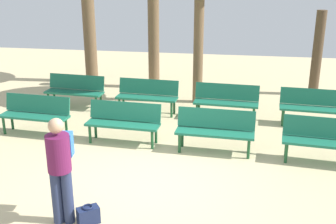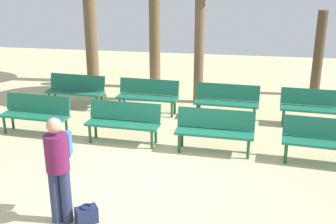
{
  "view_description": "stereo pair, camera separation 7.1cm",
  "coord_description": "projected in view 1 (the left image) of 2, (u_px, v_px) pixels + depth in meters",
  "views": [
    {
      "loc": [
        1.5,
        -6.51,
        3.58
      ],
      "look_at": [
        0.0,
        2.22,
        0.55
      ],
      "focal_mm": 44.47,
      "sensor_mm": 36.0,
      "label": 1
    },
    {
      "loc": [
        1.57,
        -6.5,
        3.58
      ],
      "look_at": [
        0.0,
        2.22,
        0.55
      ],
      "focal_mm": 44.47,
      "sensor_mm": 36.0,
      "label": 2
    }
  ],
  "objects": [
    {
      "name": "handbag",
      "position": [
        88.0,
        215.0,
        6.17
      ],
      "size": [
        0.36,
        0.34,
        0.29
      ],
      "color": "#192347",
      "rests_on": "ground_plane"
    },
    {
      "name": "ground_plane",
      "position": [
        147.0,
        180.0,
        7.47
      ],
      "size": [
        24.0,
        24.0,
        0.0
      ],
      "primitive_type": "plane",
      "color": "#CCB789"
    },
    {
      "name": "bench_r0_c3",
      "position": [
        325.0,
        138.0,
        8.03
      ],
      "size": [
        1.64,
        0.63,
        0.87
      ],
      "rotation": [
        0.0,
        0.0,
        -0.1
      ],
      "color": "#19664C",
      "rests_on": "ground_plane"
    },
    {
      "name": "bench_r0_c1",
      "position": [
        124.0,
        120.0,
        8.99
      ],
      "size": [
        1.62,
        0.57,
        0.87
      ],
      "rotation": [
        0.0,
        0.0,
        -0.06
      ],
      "color": "#19664C",
      "rests_on": "ground_plane"
    },
    {
      "name": "bench_r1_c2",
      "position": [
        226.0,
        100.0,
        10.42
      ],
      "size": [
        1.63,
        0.57,
        0.87
      ],
      "rotation": [
        0.0,
        0.0,
        -0.06
      ],
      "color": "#19664C",
      "rests_on": "ground_plane"
    },
    {
      "name": "tree_3",
      "position": [
        154.0,
        33.0,
        12.83
      ],
      "size": [
        0.34,
        0.34,
        3.48
      ],
      "color": "brown",
      "rests_on": "ground_plane"
    },
    {
      "name": "bench_r1_c1",
      "position": [
        147.0,
        94.0,
        10.87
      ],
      "size": [
        1.63,
        0.58,
        0.87
      ],
      "rotation": [
        0.0,
        0.0,
        -0.06
      ],
      "color": "#19664C",
      "rests_on": "ground_plane"
    },
    {
      "name": "bench_r1_c3",
      "position": [
        314.0,
        105.0,
        9.98
      ],
      "size": [
        1.63,
        0.59,
        0.87
      ],
      "rotation": [
        0.0,
        0.0,
        -0.07
      ],
      "color": "#19664C",
      "rests_on": "ground_plane"
    },
    {
      "name": "bench_r1_c0",
      "position": [
        75.0,
        89.0,
        11.33
      ],
      "size": [
        1.63,
        0.6,
        0.87
      ],
      "rotation": [
        0.0,
        0.0,
        -0.07
      ],
      "color": "#19664C",
      "rests_on": "ground_plane"
    },
    {
      "name": "tree_1",
      "position": [
        317.0,
        54.0,
        12.22
      ],
      "size": [
        0.29,
        0.29,
        2.5
      ],
      "color": "#4C3A28",
      "rests_on": "ground_plane"
    },
    {
      "name": "bench_r0_c0",
      "position": [
        35.0,
        112.0,
        9.48
      ],
      "size": [
        1.63,
        0.6,
        0.87
      ],
      "rotation": [
        0.0,
        0.0,
        -0.07
      ],
      "color": "#19664C",
      "rests_on": "ground_plane"
    },
    {
      "name": "bench_r0_c2",
      "position": [
        215.0,
        128.0,
        8.53
      ],
      "size": [
        1.62,
        0.55,
        0.87
      ],
      "rotation": [
        0.0,
        0.0,
        -0.04
      ],
      "color": "#19664C",
      "rests_on": "ground_plane"
    },
    {
      "name": "visitor_with_backpack",
      "position": [
        60.0,
        164.0,
        5.98
      ],
      "size": [
        0.39,
        0.56,
        1.65
      ],
      "rotation": [
        0.0,
        0.0,
        3.29
      ],
      "color": "navy",
      "rests_on": "ground_plane"
    }
  ]
}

